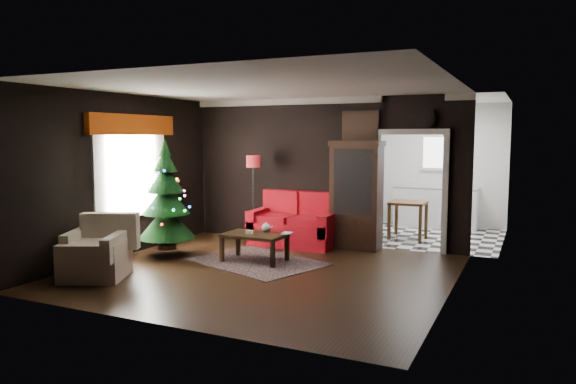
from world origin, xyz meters
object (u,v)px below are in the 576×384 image
at_px(teapot, 266,227).
at_px(kitchen_table, 408,220).
at_px(loveseat, 294,219).
at_px(armchair, 95,247).
at_px(wall_clock, 427,118).
at_px(floor_lamp, 254,200).
at_px(christmas_tree, 166,196).
at_px(curio_cabinet, 356,198).
at_px(coffee_table, 255,247).

bearing_deg(teapot, kitchen_table, 59.33).
xyz_separation_m(loveseat, armchair, (-1.68, -3.37, -0.04)).
bearing_deg(armchair, wall_clock, 18.59).
bearing_deg(floor_lamp, christmas_tree, -113.17).
distance_m(loveseat, floor_lamp, 0.93).
relative_size(curio_cabinet, armchair, 2.07).
distance_m(loveseat, curio_cabinet, 1.25).
relative_size(curio_cabinet, floor_lamp, 1.09).
distance_m(teapot, kitchen_table, 3.42).
distance_m(curio_cabinet, floor_lamp, 2.03).
bearing_deg(loveseat, teapot, -87.44).
xyz_separation_m(loveseat, teapot, (0.06, -1.29, 0.05)).
xyz_separation_m(curio_cabinet, coffee_table, (-1.20, -1.71, -0.71)).
xyz_separation_m(loveseat, floor_lamp, (-0.86, -0.03, 0.33)).
height_order(curio_cabinet, kitchen_table, curio_cabinet).
height_order(curio_cabinet, armchair, curio_cabinet).
xyz_separation_m(armchair, coffee_table, (1.63, 1.88, -0.22)).
bearing_deg(wall_clock, kitchen_table, 113.75).
relative_size(teapot, wall_clock, 0.53).
height_order(loveseat, kitchen_table, loveseat).
height_order(loveseat, armchair, loveseat).
distance_m(armchair, wall_clock, 5.84).
height_order(armchair, teapot, armchair).
bearing_deg(loveseat, curio_cabinet, 10.83).
bearing_deg(floor_lamp, loveseat, 1.76).
distance_m(christmas_tree, kitchen_table, 4.89).
distance_m(floor_lamp, christmas_tree, 1.92).
bearing_deg(floor_lamp, coffee_table, -61.05).
xyz_separation_m(teapot, wall_clock, (2.29, 1.69, 1.83)).
bearing_deg(armchair, christmas_tree, 63.12).
distance_m(loveseat, teapot, 1.29).
bearing_deg(coffee_table, armchair, -130.88).
relative_size(coffee_table, kitchen_table, 1.36).
bearing_deg(christmas_tree, wall_clock, 28.80).
bearing_deg(loveseat, wall_clock, 9.66).
bearing_deg(coffee_table, curio_cabinet, 54.89).
relative_size(armchair, teapot, 5.36).
distance_m(loveseat, wall_clock, 3.04).
xyz_separation_m(curio_cabinet, armchair, (-2.83, -3.59, -0.49)).
relative_size(curio_cabinet, kitchen_table, 2.53).
relative_size(loveseat, kitchen_table, 2.27).
xyz_separation_m(armchair, kitchen_table, (3.48, 5.02, -0.09)).
height_order(loveseat, wall_clock, wall_clock).
bearing_deg(coffee_table, loveseat, 87.96).
distance_m(coffee_table, teapot, 0.39).
relative_size(floor_lamp, armchair, 1.90).
distance_m(loveseat, kitchen_table, 2.45).
xyz_separation_m(teapot, kitchen_table, (1.74, 2.94, -0.18)).
bearing_deg(loveseat, floor_lamp, -178.24).
distance_m(armchair, coffee_table, 2.49).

